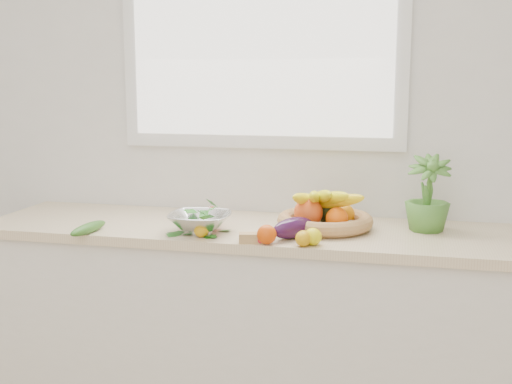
% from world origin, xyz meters
% --- Properties ---
extents(back_wall, '(4.50, 0.02, 2.70)m').
position_xyz_m(back_wall, '(0.00, 2.25, 1.35)').
color(back_wall, white).
rests_on(back_wall, ground).
extents(counter_cabinet, '(2.20, 0.58, 0.86)m').
position_xyz_m(counter_cabinet, '(0.00, 1.95, 0.43)').
color(counter_cabinet, silver).
rests_on(counter_cabinet, ground).
extents(countertop, '(2.24, 0.62, 0.04)m').
position_xyz_m(countertop, '(0.00, 1.95, 0.88)').
color(countertop, beige).
rests_on(countertop, counter_cabinet).
extents(window_frame, '(1.30, 0.03, 1.10)m').
position_xyz_m(window_frame, '(0.00, 2.23, 1.75)').
color(window_frame, white).
rests_on(window_frame, back_wall).
extents(window_pane, '(1.18, 0.01, 0.98)m').
position_xyz_m(window_pane, '(0.00, 2.21, 1.75)').
color(window_pane, white).
rests_on(window_pane, window_frame).
extents(orange_loose, '(0.09, 0.09, 0.07)m').
position_xyz_m(orange_loose, '(0.15, 1.67, 0.94)').
color(orange_loose, '#D94706').
rests_on(orange_loose, countertop).
extents(lemon_a, '(0.07, 0.08, 0.06)m').
position_xyz_m(lemon_a, '(-0.12, 1.72, 0.93)').
color(lemon_a, '#E1A00C').
rests_on(lemon_a, countertop).
extents(lemon_b, '(0.07, 0.08, 0.06)m').
position_xyz_m(lemon_b, '(0.29, 1.67, 0.93)').
color(lemon_b, '#D5970B').
rests_on(lemon_b, countertop).
extents(lemon_c, '(0.09, 0.10, 0.06)m').
position_xyz_m(lemon_c, '(0.32, 1.70, 0.93)').
color(lemon_c, yellow).
rests_on(lemon_c, countertop).
extents(apple, '(0.09, 0.09, 0.08)m').
position_xyz_m(apple, '(-0.14, 1.92, 0.94)').
color(apple, red).
rests_on(apple, countertop).
extents(ginger, '(0.13, 0.08, 0.04)m').
position_xyz_m(ginger, '(0.10, 1.68, 0.92)').
color(ginger, tan).
rests_on(ginger, countertop).
extents(garlic_a, '(0.06, 0.06, 0.05)m').
position_xyz_m(garlic_a, '(0.23, 1.93, 0.92)').
color(garlic_a, white).
rests_on(garlic_a, countertop).
extents(garlic_b, '(0.06, 0.06, 0.04)m').
position_xyz_m(garlic_b, '(0.43, 1.99, 0.92)').
color(garlic_b, beige).
rests_on(garlic_b, countertop).
extents(garlic_c, '(0.06, 0.06, 0.04)m').
position_xyz_m(garlic_c, '(0.20, 1.89, 0.92)').
color(garlic_c, silver).
rests_on(garlic_c, countertop).
extents(eggplant, '(0.18, 0.21, 0.08)m').
position_xyz_m(eggplant, '(0.23, 1.78, 0.94)').
color(eggplant, '#2E0E35').
rests_on(eggplant, countertop).
extents(cucumber, '(0.07, 0.24, 0.04)m').
position_xyz_m(cucumber, '(-0.58, 1.67, 0.92)').
color(cucumber, '#20591A').
rests_on(cucumber, countertop).
extents(radish, '(0.03, 0.03, 0.03)m').
position_xyz_m(radish, '(0.13, 1.67, 0.92)').
color(radish, red).
rests_on(radish, countertop).
extents(potted_herb, '(0.19, 0.19, 0.32)m').
position_xyz_m(potted_herb, '(0.74, 2.03, 1.05)').
color(potted_herb, '#48822F').
rests_on(potted_herb, countertop).
extents(fruit_basket, '(0.51, 0.51, 0.19)m').
position_xyz_m(fruit_basket, '(0.33, 1.97, 0.96)').
color(fruit_basket, '#A8894A').
rests_on(fruit_basket, countertop).
extents(colander_with_spinach, '(0.26, 0.26, 0.13)m').
position_xyz_m(colander_with_spinach, '(-0.15, 1.78, 0.96)').
color(colander_with_spinach, white).
rests_on(colander_with_spinach, countertop).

